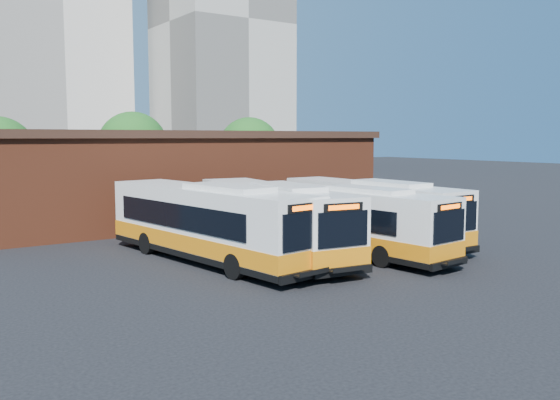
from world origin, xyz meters
TOP-DOWN VIEW (x-y plane):
  - ground at (0.00, 0.00)m, footprint 220.00×220.00m
  - bus_west at (-5.04, 5.12)m, footprint 4.69×14.16m
  - bus_midwest at (-1.59, 4.70)m, footprint 4.50×13.86m
  - bus_mideast at (1.80, 2.99)m, footprint 3.93×13.07m
  - bus_east at (5.05, 4.65)m, footprint 2.86×13.19m
  - transit_worker at (2.56, -1.85)m, footprint 0.60×0.75m
  - depot_building at (0.00, 20.00)m, footprint 28.60×12.60m
  - tree_mid at (2.00, 34.00)m, footprint 6.56×6.56m
  - tree_east at (13.00, 31.00)m, footprint 6.24×6.24m
  - tower_right at (30.00, 68.00)m, footprint 18.00×18.00m

SIDE VIEW (x-z plane):
  - ground at x=0.00m, z-range 0.00..0.00m
  - transit_worker at x=2.56m, z-range 0.00..1.80m
  - bus_mideast at x=1.80m, z-range -0.16..3.35m
  - bus_east at x=5.05m, z-range -0.16..3.41m
  - bus_midwest at x=-1.59m, z-range -0.17..3.55m
  - bus_west at x=-5.04m, z-range -0.17..3.63m
  - depot_building at x=0.00m, z-range 0.06..6.46m
  - tree_east at x=13.00m, z-range 0.85..8.81m
  - tree_mid at x=2.00m, z-range 0.90..9.26m
  - tower_right at x=30.00m, z-range -0.26..48.94m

